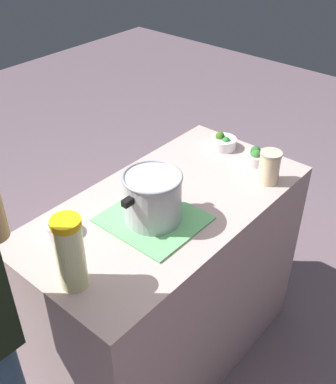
# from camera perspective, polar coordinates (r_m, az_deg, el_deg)

# --- Properties ---
(ground_plane) EXTENTS (8.00, 8.00, 0.00)m
(ground_plane) POSITION_cam_1_polar(r_m,az_deg,el_deg) (2.43, 0.00, -18.77)
(ground_plane) COLOR #6D5963
(counter_slab) EXTENTS (1.19, 0.61, 0.91)m
(counter_slab) POSITION_cam_1_polar(r_m,az_deg,el_deg) (2.08, 0.00, -11.40)
(counter_slab) COLOR #BE9E98
(counter_slab) RESTS_ON ground_plane
(dish_cloth) EXTENTS (0.31, 0.34, 0.01)m
(dish_cloth) POSITION_cam_1_polar(r_m,az_deg,el_deg) (1.70, -1.84, -3.34)
(dish_cloth) COLOR #6CBE74
(dish_cloth) RESTS_ON counter_slab
(cooking_pot) EXTENTS (0.28, 0.21, 0.19)m
(cooking_pot) POSITION_cam_1_polar(r_m,az_deg,el_deg) (1.64, -1.91, -0.59)
(cooking_pot) COLOR #B7B7BC
(cooking_pot) RESTS_ON dish_cloth
(lemonade_pitcher) EXTENTS (0.09, 0.09, 0.25)m
(lemonade_pitcher) POSITION_cam_1_polar(r_m,az_deg,el_deg) (1.41, -11.91, -7.34)
(lemonade_pitcher) COLOR beige
(lemonade_pitcher) RESTS_ON counter_slab
(mason_jar) EXTENTS (0.09, 0.09, 0.14)m
(mason_jar) POSITION_cam_1_polar(r_m,az_deg,el_deg) (1.91, 12.33, 3.01)
(mason_jar) COLOR beige
(mason_jar) RESTS_ON counter_slab
(broccoli_bowl_front) EXTENTS (0.10, 0.10, 0.08)m
(broccoli_bowl_front) POSITION_cam_1_polar(r_m,az_deg,el_deg) (2.05, 10.73, 4.28)
(broccoli_bowl_front) COLOR silver
(broccoli_bowl_front) RESTS_ON counter_slab
(broccoli_bowl_center) EXTENTS (0.10, 0.10, 0.08)m
(broccoli_bowl_center) POSITION_cam_1_polar(r_m,az_deg,el_deg) (1.66, -13.27, -4.12)
(broccoli_bowl_center) COLOR silver
(broccoli_bowl_center) RESTS_ON counter_slab
(broccoli_bowl_back) EXTENTS (0.12, 0.12, 0.08)m
(broccoli_bowl_back) POSITION_cam_1_polar(r_m,az_deg,el_deg) (2.14, 6.80, 6.08)
(broccoli_bowl_back) COLOR silver
(broccoli_bowl_back) RESTS_ON counter_slab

